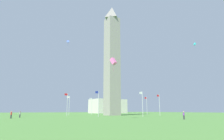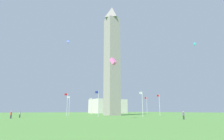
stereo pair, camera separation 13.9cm
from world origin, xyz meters
name	(u,v)px [view 1 (the left image)]	position (x,y,z in m)	size (l,w,h in m)	color
ground_plane	(112,115)	(0.00, 0.00, 0.00)	(260.00, 260.00, 0.00)	#548C3D
obelisk_monument	(112,58)	(0.00, 0.00, 21.62)	(4.76, 4.76, 43.24)	gray
flagpole_n	(67,103)	(17.11, 0.00, 4.04)	(1.12, 0.14, 7.33)	silver
flagpole_ne	(98,102)	(12.12, 12.05, 4.04)	(1.12, 0.14, 7.33)	silver
flagpole_e	(142,103)	(0.06, 17.04, 4.04)	(1.12, 0.14, 7.33)	silver
flagpole_se	(159,104)	(-11.99, 12.05, 4.04)	(1.12, 0.14, 7.33)	silver
flagpole_s	(147,105)	(-16.98, 0.00, 4.04)	(1.12, 0.14, 7.33)	silver
flagpole_sw	(120,105)	(-11.99, -12.05, 4.04)	(1.12, 0.14, 7.33)	silver
flagpole_w	(92,105)	(0.06, -17.04, 4.04)	(1.12, 0.14, 7.33)	silver
flagpole_nw	(69,104)	(12.12, -12.05, 4.04)	(1.12, 0.14, 7.33)	silver
person_purple_shirt	(184,115)	(4.62, 34.88, 0.80)	(0.32, 0.32, 1.61)	#2D2D38
person_red_shirt	(11,115)	(33.86, 11.19, 0.84)	(0.32, 0.32, 1.69)	#2D2D38
person_gray_shirt	(20,114)	(31.47, 6.34, 0.79)	(0.32, 0.32, 1.60)	#2D2D38
kite_pink_box	(113,61)	(17.01, 27.79, 11.98)	(1.19, 1.62, 3.02)	pink
kite_blue_delta	(68,42)	(17.25, -1.59, 25.37)	(1.27, 1.33, 1.76)	blue
kite_cyan_box	(195,44)	(-13.85, 26.49, 22.05)	(0.79, 0.56, 1.59)	#33C6D1
distant_building	(108,106)	(-28.78, -51.48, 4.52)	(22.01, 14.48, 9.03)	beige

